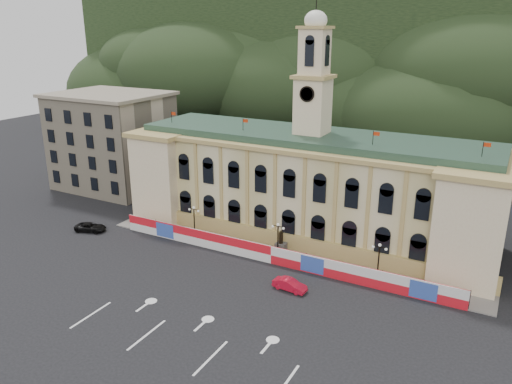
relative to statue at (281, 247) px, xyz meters
The scene contains 13 objects.
ground 18.04m from the statue, 90.00° to the right, with size 260.00×260.00×0.00m, color black.
lane_markings 23.03m from the statue, 90.00° to the right, with size 26.00×10.00×0.02m, color white, non-canonical shape.
hill_ridge 105.59m from the statue, 89.98° to the left, with size 230.00×80.00×64.00m.
city_hall 11.71m from the statue, 90.00° to the left, with size 56.20×17.60×37.10m.
side_building_left 45.63m from the statue, 163.26° to the left, with size 21.00×17.00×18.60m.
hoarding_fence 2.93m from the statue, 88.90° to the right, with size 50.00×0.44×2.50m.
pavement 1.13m from the statue, 90.00° to the right, with size 56.00×5.50×0.16m, color slate.
statue is the anchor object (origin of this frame).
lamp_left 14.16m from the statue, behind, with size 1.96×0.44×5.15m.
lamp_center 2.14m from the statue, 90.00° to the right, with size 1.96×0.44×5.15m.
lamp_right 14.16m from the statue, ahead, with size 1.96×0.44×5.15m.
red_sedan 9.89m from the statue, 57.92° to the right, with size 4.40×1.83×1.41m, color red.
black_suv 30.71m from the statue, 167.70° to the right, with size 5.29×3.64×1.34m, color black.
Camera 1 is at (27.34, -39.88, 30.75)m, focal length 35.00 mm.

